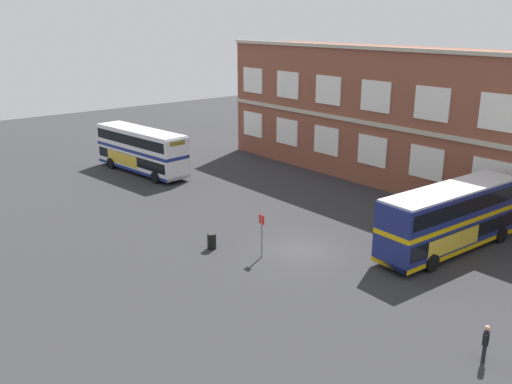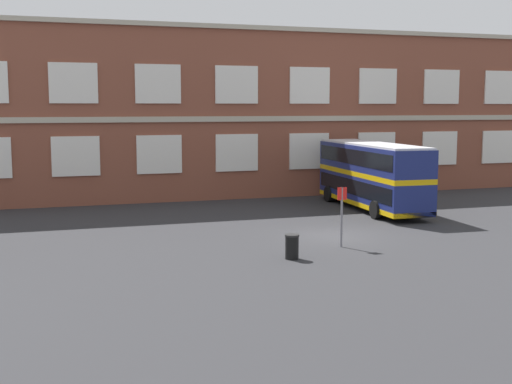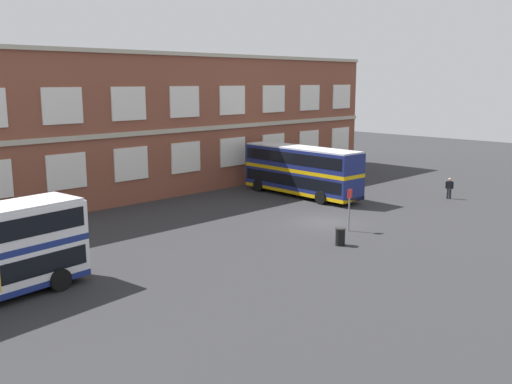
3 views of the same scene
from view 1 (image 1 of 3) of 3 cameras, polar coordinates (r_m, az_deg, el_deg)
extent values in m
plane|color=#2B2B2D|center=(36.11, 6.95, -5.15)|extent=(120.00, 120.00, 0.00)
cube|color=brown|center=(47.45, 20.12, 6.52)|extent=(47.42, 8.00, 11.35)
cube|color=#B2A893|center=(44.07, 17.34, 5.73)|extent=(47.42, 0.16, 0.36)
cube|color=#B2A893|center=(43.36, 18.10, 13.58)|extent=(47.42, 0.28, 0.30)
cube|color=silver|center=(58.50, -0.32, 6.97)|extent=(2.95, 0.12, 2.50)
cube|color=silver|center=(54.59, 3.20, 6.19)|extent=(2.95, 0.12, 2.50)
cube|color=silver|center=(50.92, 7.23, 5.26)|extent=(2.95, 0.12, 2.50)
cube|color=silver|center=(47.56, 11.84, 4.16)|extent=(2.95, 0.12, 2.50)
cube|color=silver|center=(44.57, 17.10, 2.88)|extent=(2.95, 0.12, 2.50)
cube|color=silver|center=(42.03, 23.03, 1.39)|extent=(2.95, 0.12, 2.50)
cube|color=silver|center=(57.85, -0.32, 11.40)|extent=(2.95, 0.12, 2.50)
cube|color=silver|center=(53.89, 3.28, 10.93)|extent=(2.95, 0.12, 2.50)
cube|color=silver|center=(50.18, 7.43, 10.33)|extent=(2.95, 0.12, 2.50)
cube|color=silver|center=(46.76, 12.19, 9.58)|extent=(2.95, 0.12, 2.50)
cube|color=silver|center=(43.72, 17.63, 8.64)|extent=(2.95, 0.12, 2.50)
cube|color=silver|center=(41.12, 23.78, 7.48)|extent=(2.95, 0.12, 2.50)
cube|color=silver|center=(52.76, -11.65, 3.29)|extent=(11.21, 3.72, 1.75)
cube|color=black|center=(52.71, -11.66, 3.51)|extent=(10.78, 3.71, 0.90)
cube|color=navy|center=(52.53, -11.72, 4.37)|extent=(11.21, 3.72, 0.30)
cube|color=silver|center=(52.33, -11.78, 5.36)|extent=(11.21, 3.72, 1.55)
cube|color=black|center=(52.32, -11.78, 5.44)|extent=(10.78, 3.71, 0.90)
cube|color=navy|center=(52.94, -11.60, 2.52)|extent=(11.21, 3.74, 0.28)
cube|color=silver|center=(52.17, -11.84, 6.25)|extent=(10.98, 3.60, 0.12)
cube|color=gold|center=(53.14, -13.61, 3.35)|extent=(4.82, 0.55, 1.10)
cube|color=yellow|center=(47.89, -8.10, 4.97)|extent=(0.24, 1.65, 0.40)
cylinder|color=black|center=(49.17, -10.28, 1.49)|extent=(1.07, 0.43, 1.04)
cylinder|color=black|center=(50.62, -7.94, 2.06)|extent=(1.07, 0.43, 1.04)
cylinder|color=black|center=(54.98, -14.65, 2.89)|extent=(1.07, 0.43, 1.04)
cylinder|color=black|center=(56.29, -12.44, 3.38)|extent=(1.07, 0.43, 1.04)
cube|color=navy|center=(36.20, 19.17, -3.89)|extent=(3.08, 11.11, 1.75)
cube|color=black|center=(36.13, 19.20, -3.58)|extent=(3.10, 10.67, 0.90)
cube|color=gold|center=(35.85, 19.33, -2.36)|extent=(3.08, 11.11, 0.30)
cube|color=navy|center=(35.57, 19.48, -0.96)|extent=(3.08, 11.11, 1.55)
cube|color=black|center=(35.55, 19.49, -0.84)|extent=(3.10, 10.67, 0.90)
cube|color=gold|center=(36.46, 19.06, -4.96)|extent=(3.10, 11.11, 0.28)
cube|color=silver|center=(35.33, 19.62, 0.33)|extent=(2.97, 10.89, 0.12)
cube|color=gold|center=(34.48, 19.69, -4.85)|extent=(0.26, 4.84, 1.10)
cube|color=yellow|center=(39.98, 23.98, 1.13)|extent=(1.66, 0.14, 0.40)
cylinder|color=black|center=(38.96, 23.84, -4.04)|extent=(0.37, 1.05, 1.04)
cylinder|color=black|center=(40.14, 20.72, -3.04)|extent=(0.37, 1.05, 1.04)
cylinder|color=black|center=(33.25, 17.60, -6.95)|extent=(0.37, 1.05, 1.04)
cylinder|color=black|center=(34.63, 14.20, -5.65)|extent=(0.37, 1.05, 1.04)
cylinder|color=black|center=(26.04, 22.40, -14.89)|extent=(0.21, 0.21, 0.85)
cylinder|color=black|center=(25.87, 22.35, -15.11)|extent=(0.21, 0.21, 0.85)
cube|color=black|center=(25.59, 22.56, -13.62)|extent=(0.37, 0.46, 0.60)
cylinder|color=black|center=(25.83, 22.62, -13.40)|extent=(0.14, 0.14, 0.57)
cylinder|color=black|center=(25.38, 22.49, -13.96)|extent=(0.14, 0.14, 0.57)
sphere|color=tan|center=(25.38, 22.68, -12.76)|extent=(0.22, 0.22, 0.22)
cylinder|color=slate|center=(33.19, 0.60, -4.57)|extent=(0.10, 0.10, 2.70)
cube|color=red|center=(32.80, 0.58, -2.84)|extent=(0.44, 0.04, 0.56)
cylinder|color=black|center=(34.84, -4.57, -5.09)|extent=(0.56, 0.56, 0.95)
cylinder|color=black|center=(34.65, -4.59, -4.30)|extent=(0.60, 0.60, 0.08)
camera|label=2|loc=(37.91, -49.42, -0.19)|focal=47.35mm
camera|label=3|loc=(53.03, -41.06, 8.50)|focal=40.48mm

